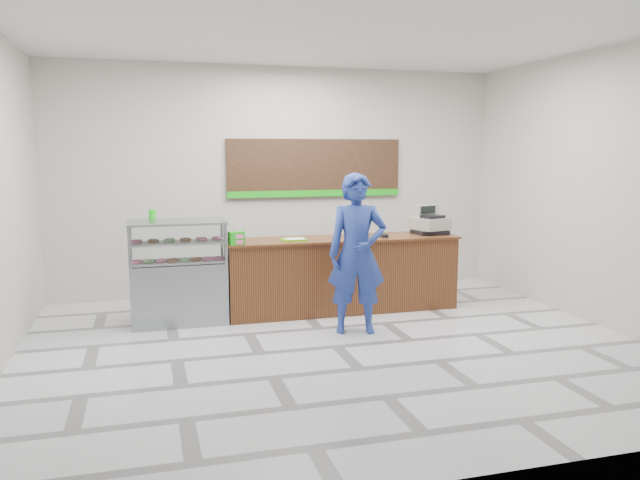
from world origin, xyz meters
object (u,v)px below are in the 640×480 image
object	(u,v)px
display_case	(178,271)
serving_tray	(294,239)
customer	(357,254)
sales_counter	(342,274)
cash_register	(429,223)

from	to	relation	value
display_case	serving_tray	bearing A→B (deg)	-2.06
display_case	customer	world-z (taller)	customer
sales_counter	cash_register	size ratio (longest dim) A/B	5.83
customer	sales_counter	bearing A→B (deg)	95.12
sales_counter	customer	size ratio (longest dim) A/B	1.67
cash_register	serving_tray	world-z (taller)	cash_register
serving_tray	cash_register	bearing A→B (deg)	4.72
sales_counter	display_case	xyz separation A→B (m)	(-2.22, -0.00, 0.16)
sales_counter	customer	xyz separation A→B (m)	(-0.14, -1.04, 0.46)
sales_counter	customer	world-z (taller)	customer
serving_tray	customer	xyz separation A→B (m)	(0.56, -0.98, -0.06)
cash_register	serving_tray	xyz separation A→B (m)	(-2.04, -0.11, -0.14)
display_case	serving_tray	xyz separation A→B (m)	(1.52, -0.05, 0.36)
sales_counter	cash_register	xyz separation A→B (m)	(1.34, 0.05, 0.67)
display_case	cash_register	xyz separation A→B (m)	(3.56, 0.05, 0.51)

